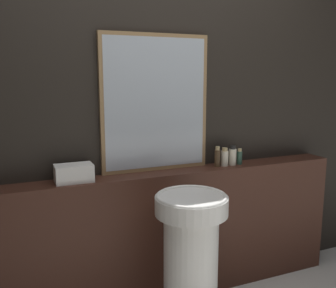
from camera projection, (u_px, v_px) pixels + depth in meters
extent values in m
cube|color=black|center=(160.00, 118.00, 2.56)|extent=(8.00, 0.06, 2.50)
cube|color=#422319|center=(168.00, 235.00, 2.58)|extent=(2.62, 0.20, 0.90)
cylinder|color=white|center=(191.00, 276.00, 2.18)|extent=(0.32, 0.32, 0.77)
cylinder|color=white|center=(191.00, 205.00, 2.11)|extent=(0.42, 0.42, 0.10)
torus|color=white|center=(192.00, 197.00, 2.10)|extent=(0.41, 0.41, 0.02)
cube|color=#937047|center=(155.00, 104.00, 2.48)|extent=(0.75, 0.03, 0.90)
cube|color=#B2BCC6|center=(156.00, 104.00, 2.47)|extent=(0.70, 0.02, 0.85)
cube|color=white|center=(74.00, 173.00, 2.26)|extent=(0.23, 0.14, 0.11)
cylinder|color=#4C3823|center=(217.00, 158.00, 2.64)|extent=(0.04, 0.04, 0.12)
cylinder|color=tan|center=(218.00, 148.00, 2.63)|extent=(0.03, 0.03, 0.03)
cylinder|color=beige|center=(225.00, 158.00, 2.66)|extent=(0.05, 0.05, 0.11)
cylinder|color=tan|center=(225.00, 149.00, 2.65)|extent=(0.04, 0.04, 0.02)
cylinder|color=beige|center=(233.00, 157.00, 2.69)|extent=(0.05, 0.05, 0.12)
cylinder|color=black|center=(233.00, 147.00, 2.68)|extent=(0.04, 0.04, 0.03)
cylinder|color=#2D4C3D|center=(239.00, 158.00, 2.71)|extent=(0.04, 0.04, 0.09)
cylinder|color=tan|center=(240.00, 150.00, 2.70)|extent=(0.03, 0.03, 0.02)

